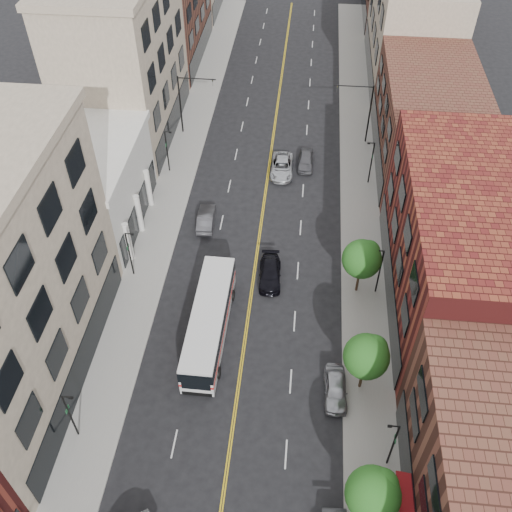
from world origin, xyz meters
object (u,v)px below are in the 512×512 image
(car_parked_far, at_px, (335,389))
(car_lane_behind, at_px, (206,218))
(car_lane_a, at_px, (270,273))
(car_lane_b, at_px, (282,167))
(car_lane_c, at_px, (306,160))
(city_bus, at_px, (209,320))

(car_parked_far, distance_m, car_lane_behind, 22.51)
(car_lane_a, bearing_deg, car_lane_b, 86.63)
(car_lane_a, bearing_deg, car_lane_c, 78.36)
(car_lane_a, bearing_deg, car_parked_far, -66.31)
(city_bus, bearing_deg, car_lane_a, 57.53)
(car_lane_behind, height_order, car_lane_b, same)
(car_lane_c, bearing_deg, car_lane_b, -149.17)
(car_parked_far, height_order, car_lane_b, car_lane_b)
(car_lane_b, bearing_deg, car_lane_behind, -127.48)
(car_parked_far, distance_m, car_lane_b, 28.51)
(car_lane_a, xyz_separation_m, car_lane_c, (2.59, 17.82, 0.03))
(car_lane_behind, bearing_deg, car_lane_c, -134.93)
(car_parked_far, bearing_deg, car_lane_c, 94.18)
(car_lane_behind, xyz_separation_m, car_lane_a, (7.00, -6.90, -0.05))
(car_lane_behind, bearing_deg, car_lane_b, -130.18)
(car_lane_behind, distance_m, car_lane_c, 14.53)
(car_parked_far, bearing_deg, car_lane_a, 114.82)
(car_lane_behind, xyz_separation_m, car_lane_c, (9.59, 10.92, -0.02))
(car_parked_far, bearing_deg, city_bus, 153.18)
(car_parked_far, relative_size, car_lane_behind, 0.96)
(car_parked_far, bearing_deg, car_lane_b, 99.69)
(city_bus, height_order, car_parked_far, city_bus)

